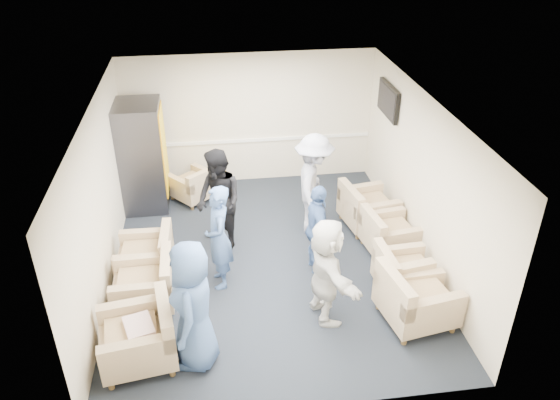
{
  "coord_description": "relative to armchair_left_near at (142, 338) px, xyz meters",
  "views": [
    {
      "loc": [
        -0.81,
        -7.33,
        5.39
      ],
      "look_at": [
        0.23,
        0.2,
        1.04
      ],
      "focal_mm": 35.0,
      "sensor_mm": 36.0,
      "label": 1
    }
  ],
  "objects": [
    {
      "name": "armchair_left_far",
      "position": [
        -0.05,
        1.85,
        -0.03
      ],
      "size": [
        0.87,
        0.87,
        0.67
      ],
      "rotation": [
        0.0,
        0.0,
        -1.6
      ],
      "color": "tan",
      "rests_on": "floor"
    },
    {
      "name": "armchair_right_far",
      "position": [
        3.74,
        2.81,
        -0.02
      ],
      "size": [
        1.01,
        1.01,
        0.7
      ],
      "rotation": [
        0.0,
        0.0,
        1.74
      ],
      "color": "tan",
      "rests_on": "floor"
    },
    {
      "name": "armchair_right_midfar",
      "position": [
        3.88,
        1.96,
        -0.04
      ],
      "size": [
        0.93,
        0.93,
        0.66
      ],
      "rotation": [
        0.0,
        0.0,
        1.71
      ],
      "color": "tan",
      "rests_on": "floor"
    },
    {
      "name": "back_wall",
      "position": [
        1.86,
        4.94,
        0.98
      ],
      "size": [
        5.0,
        0.02,
        2.7
      ],
      "primitive_type": "cube",
      "color": "beige",
      "rests_on": "floor"
    },
    {
      "name": "armchair_right_midnear",
      "position": [
        3.78,
        0.88,
        -0.04
      ],
      "size": [
        0.87,
        0.87,
        0.66
      ],
      "rotation": [
        0.0,
        0.0,
        1.63
      ],
      "color": "tan",
      "rests_on": "floor"
    },
    {
      "name": "person_mid_right",
      "position": [
        2.61,
        1.63,
        0.39
      ],
      "size": [
        0.42,
        0.91,
        1.51
      ],
      "primitive_type": "imported",
      "rotation": [
        0.0,
        0.0,
        1.63
      ],
      "color": "#3F5F98",
      "rests_on": "floor"
    },
    {
      "name": "backpack",
      "position": [
        0.15,
        1.92,
        -0.14
      ],
      "size": [
        0.3,
        0.25,
        0.44
      ],
      "rotation": [
        0.0,
        0.0,
        -0.26
      ],
      "color": "black",
      "rests_on": "floor"
    },
    {
      "name": "tv",
      "position": [
        4.29,
        3.74,
        1.68
      ],
      "size": [
        0.1,
        1.0,
        0.58
      ],
      "color": "black",
      "rests_on": "right_wall"
    },
    {
      "name": "person_back_left",
      "position": [
        1.11,
        2.49,
        0.53
      ],
      "size": [
        1.02,
        1.09,
        1.79
      ],
      "primitive_type": "imported",
      "rotation": [
        0.0,
        0.0,
        -1.06
      ],
      "color": "black",
      "rests_on": "floor"
    },
    {
      "name": "front_wall",
      "position": [
        1.86,
        -1.06,
        0.98
      ],
      "size": [
        5.0,
        0.02,
        2.7
      ],
      "primitive_type": "cube",
      "color": "beige",
      "rests_on": "floor"
    },
    {
      "name": "floor",
      "position": [
        1.86,
        1.94,
        -0.37
      ],
      "size": [
        6.0,
        6.0,
        0.0
      ],
      "primitive_type": "plane",
      "color": "black",
      "rests_on": "ground"
    },
    {
      "name": "armchair_right_near",
      "position": [
        3.71,
        0.23,
        0.0
      ],
      "size": [
        1.08,
        1.08,
        0.75
      ],
      "rotation": [
        0.0,
        0.0,
        1.74
      ],
      "color": "tan",
      "rests_on": "floor"
    },
    {
      "name": "armchair_left_near",
      "position": [
        0.0,
        0.0,
        0.0
      ],
      "size": [
        1.06,
        1.06,
        0.74
      ],
      "rotation": [
        0.0,
        0.0,
        -1.42
      ],
      "color": "tan",
      "rests_on": "floor"
    },
    {
      "name": "person_front_right",
      "position": [
        2.51,
        0.51,
        0.43
      ],
      "size": [
        0.69,
        1.54,
        1.61
      ],
      "primitive_type": "imported",
      "rotation": [
        0.0,
        0.0,
        1.72
      ],
      "color": "silver",
      "rests_on": "floor"
    },
    {
      "name": "chair_rail",
      "position": [
        1.86,
        4.92,
        0.53
      ],
      "size": [
        4.98,
        0.04,
        0.06
      ],
      "primitive_type": "cube",
      "color": "white",
      "rests_on": "back_wall"
    },
    {
      "name": "person_front_left",
      "position": [
        0.69,
        -0.09,
        0.53
      ],
      "size": [
        0.69,
        0.96,
        1.81
      ],
      "primitive_type": "imported",
      "rotation": [
        0.0,
        0.0,
        -1.71
      ],
      "color": "#3F5F98",
      "rests_on": "floor"
    },
    {
      "name": "pillow",
      "position": [
        -0.01,
        -0.01,
        0.18
      ],
      "size": [
        0.45,
        0.52,
        0.13
      ],
      "primitive_type": "cube",
      "rotation": [
        0.0,
        0.0,
        -1.27
      ],
      "color": "silver",
      "rests_on": "armchair_left_near"
    },
    {
      "name": "right_wall",
      "position": [
        4.36,
        1.94,
        0.98
      ],
      "size": [
        0.02,
        6.0,
        2.7
      ],
      "primitive_type": "cube",
      "color": "beige",
      "rests_on": "floor"
    },
    {
      "name": "vending_machine",
      "position": [
        -0.24,
        4.14,
        0.67
      ],
      "size": [
        0.84,
        0.98,
        2.07
      ],
      "color": "#48474F",
      "rests_on": "floor"
    },
    {
      "name": "ceiling",
      "position": [
        1.86,
        1.94,
        2.33
      ],
      "size": [
        6.0,
        6.0,
        0.0
      ],
      "primitive_type": "plane",
      "rotation": [
        3.14,
        0.0,
        0.0
      ],
      "color": "white",
      "rests_on": "back_wall"
    },
    {
      "name": "armchair_left_mid",
      "position": [
        -0.01,
        1.11,
        -0.02
      ],
      "size": [
        0.88,
        0.88,
        0.69
      ],
      "rotation": [
        0.0,
        0.0,
        -1.55
      ],
      "color": "tan",
      "rests_on": "floor"
    },
    {
      "name": "person_mid_left",
      "position": [
        1.07,
        1.48,
        0.48
      ],
      "size": [
        0.45,
        0.64,
        1.69
      ],
      "primitive_type": "imported",
      "rotation": [
        0.0,
        0.0,
        -1.5
      ],
      "color": "#3F5F98",
      "rests_on": "floor"
    },
    {
      "name": "left_wall",
      "position": [
        -0.64,
        1.94,
        0.98
      ],
      "size": [
        0.02,
        6.0,
        2.7
      ],
      "primitive_type": "cube",
      "color": "beige",
      "rests_on": "floor"
    },
    {
      "name": "person_back_right",
      "position": [
        2.77,
        2.82,
        0.55
      ],
      "size": [
        0.94,
        1.31,
        1.84
      ],
      "primitive_type": "imported",
      "rotation": [
        0.0,
        0.0,
        1.33
      ],
      "color": "silver",
      "rests_on": "floor"
    },
    {
      "name": "armchair_corner",
      "position": [
        0.68,
        4.2,
        -0.07
      ],
      "size": [
        1.06,
        1.06,
        0.6
      ],
      "rotation": [
        0.0,
        0.0,
        3.84
      ],
      "color": "tan",
      "rests_on": "floor"
    }
  ]
}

